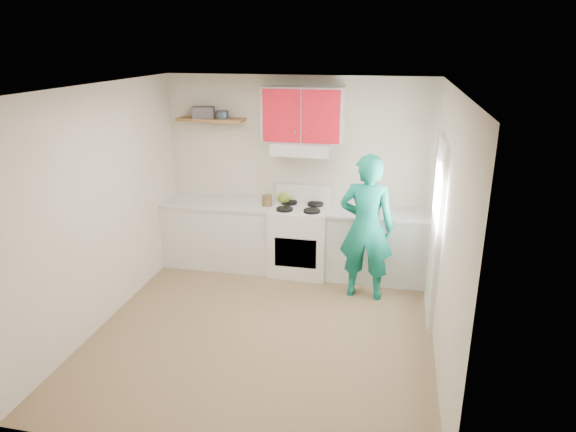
% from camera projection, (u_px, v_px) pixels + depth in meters
% --- Properties ---
extents(floor, '(3.80, 3.80, 0.00)m').
position_uv_depth(floor, '(264.00, 330.00, 5.63)').
color(floor, brown).
rests_on(floor, ground).
extents(ceiling, '(3.60, 3.80, 0.04)m').
position_uv_depth(ceiling, '(260.00, 87.00, 4.79)').
color(ceiling, white).
rests_on(ceiling, floor).
extents(back_wall, '(3.60, 0.04, 2.60)m').
position_uv_depth(back_wall, '(298.00, 174.00, 6.97)').
color(back_wall, beige).
rests_on(back_wall, floor).
extents(front_wall, '(3.60, 0.04, 2.60)m').
position_uv_depth(front_wall, '(192.00, 308.00, 3.45)').
color(front_wall, beige).
rests_on(front_wall, floor).
extents(left_wall, '(0.04, 3.80, 2.60)m').
position_uv_depth(left_wall, '(102.00, 207.00, 5.56)').
color(left_wall, beige).
rests_on(left_wall, floor).
extents(right_wall, '(0.04, 3.80, 2.60)m').
position_uv_depth(right_wall, '(446.00, 231.00, 4.86)').
color(right_wall, beige).
rests_on(right_wall, floor).
extents(door, '(0.05, 0.85, 2.05)m').
position_uv_depth(door, '(436.00, 232.00, 5.60)').
color(door, white).
rests_on(door, floor).
extents(door_glass, '(0.01, 0.55, 0.95)m').
position_uv_depth(door_glass, '(437.00, 195.00, 5.47)').
color(door_glass, white).
rests_on(door_glass, door).
extents(counter_left, '(1.52, 0.60, 0.90)m').
position_uv_depth(counter_left, '(220.00, 234.00, 7.17)').
color(counter_left, silver).
rests_on(counter_left, floor).
extents(counter_right, '(1.32, 0.60, 0.90)m').
position_uv_depth(counter_right, '(378.00, 246.00, 6.75)').
color(counter_right, silver).
rests_on(counter_right, floor).
extents(stove, '(0.76, 0.65, 0.92)m').
position_uv_depth(stove, '(300.00, 240.00, 6.92)').
color(stove, white).
rests_on(stove, floor).
extents(range_hood, '(0.76, 0.44, 0.15)m').
position_uv_depth(range_hood, '(302.00, 148.00, 6.62)').
color(range_hood, silver).
rests_on(range_hood, back_wall).
extents(upper_cabinets, '(1.02, 0.33, 0.70)m').
position_uv_depth(upper_cabinets, '(303.00, 115.00, 6.53)').
color(upper_cabinets, red).
rests_on(upper_cabinets, back_wall).
extents(shelf, '(0.90, 0.30, 0.04)m').
position_uv_depth(shelf, '(211.00, 119.00, 6.82)').
color(shelf, brown).
rests_on(shelf, back_wall).
extents(books, '(0.32, 0.26, 0.15)m').
position_uv_depth(books, '(203.00, 112.00, 6.79)').
color(books, '#494047').
rests_on(books, shelf).
extents(tin, '(0.22, 0.22, 0.10)m').
position_uv_depth(tin, '(222.00, 115.00, 6.75)').
color(tin, '#333D4C').
rests_on(tin, shelf).
extents(kettle, '(0.24, 0.24, 0.15)m').
position_uv_depth(kettle, '(284.00, 198.00, 6.94)').
color(kettle, olive).
rests_on(kettle, stove).
extents(crock, '(0.16, 0.16, 0.17)m').
position_uv_depth(crock, '(267.00, 201.00, 6.84)').
color(crock, '#4E3A22').
rests_on(crock, counter_left).
extents(cutting_board, '(0.35, 0.29, 0.02)m').
position_uv_depth(cutting_board, '(372.00, 212.00, 6.65)').
color(cutting_board, olive).
rests_on(cutting_board, counter_right).
extents(silicone_mat, '(0.29, 0.25, 0.01)m').
position_uv_depth(silicone_mat, '(413.00, 215.00, 6.53)').
color(silicone_mat, red).
rests_on(silicone_mat, counter_right).
extents(person, '(0.68, 0.47, 1.80)m').
position_uv_depth(person, '(366.00, 228.00, 6.11)').
color(person, '#0D7A64').
rests_on(person, floor).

